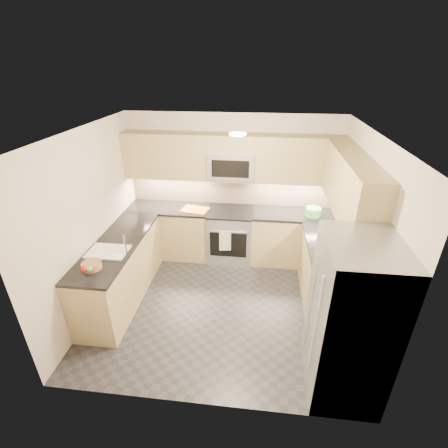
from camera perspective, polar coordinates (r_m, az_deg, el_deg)
floor at (r=4.98m, az=-0.48°, el=-13.72°), size 3.60×3.20×0.00m
ceiling at (r=3.85m, az=-0.63°, el=15.74°), size 3.60×3.20×0.02m
wall_back at (r=5.73m, az=1.47°, el=6.55°), size 3.60×0.02×2.50m
wall_front at (r=2.97m, az=-4.55°, el=-15.42°), size 3.60×0.02×2.50m
wall_left at (r=4.82m, az=-22.29°, el=0.32°), size 0.02×3.20×2.50m
wall_right at (r=4.45m, az=23.14°, el=-2.12°), size 0.02×3.20×2.50m
base_cab_back_left at (r=5.98m, az=-9.35°, el=-1.31°), size 1.42×0.60×0.90m
base_cab_back_right at (r=5.80m, az=11.88°, el=-2.50°), size 1.42×0.60×0.90m
base_cab_right at (r=4.91m, az=17.63°, el=-9.31°), size 0.60×1.70×0.90m
base_cab_peninsula at (r=5.08m, az=-17.71°, el=-7.94°), size 0.60×2.00×0.90m
countertop_back_left at (r=5.78m, az=-9.70°, el=2.79°), size 1.42×0.63×0.04m
countertop_back_right at (r=5.59m, az=12.33°, el=1.70°), size 1.42×0.63×0.04m
countertop_right at (r=4.65m, az=18.43°, el=-4.62°), size 0.63×1.70×0.04m
countertop_peninsula at (r=4.84m, az=-18.48°, el=-3.36°), size 0.63×2.00×0.04m
upper_cab_back at (r=5.39m, az=1.36°, el=11.64°), size 3.60×0.35×0.75m
upper_cab_right at (r=4.42m, az=21.44°, el=6.26°), size 0.35×1.95×0.75m
backsplash_back at (r=5.74m, az=1.46°, el=6.01°), size 3.60×0.01×0.51m
backsplash_right at (r=4.85m, az=21.69°, el=-0.12°), size 0.01×2.30×0.51m
gas_range at (r=5.77m, az=1.07°, el=-2.01°), size 0.76×0.65×0.91m
range_cooktop at (r=5.56m, az=1.11°, el=2.14°), size 0.76×0.65×0.03m
oven_door_glass at (r=5.49m, az=0.73°, el=-3.71°), size 0.62×0.02×0.45m
oven_handle at (r=5.34m, az=0.72°, el=-1.33°), size 0.60×0.02×0.02m
microwave at (r=5.40m, az=1.32°, el=10.29°), size 0.76×0.40×0.40m
microwave_door at (r=5.20m, az=1.10°, el=9.64°), size 0.60×0.01×0.28m
refrigerator at (r=3.63m, az=21.18°, el=-15.58°), size 0.70×0.90×1.80m
fridge_handle_left at (r=3.39m, az=15.69°, el=-17.03°), size 0.02×0.02×1.20m
fridge_handle_right at (r=3.66m, az=14.95°, el=-13.14°), size 0.02×0.02×1.20m
sink_basin at (r=4.67m, az=-19.61°, el=-5.31°), size 0.52×0.38×0.16m
faucet at (r=4.46m, az=-16.99°, el=-3.44°), size 0.03×0.03×0.28m
utensil_bowl at (r=5.53m, az=15.44°, el=2.06°), size 0.32×0.32×0.14m
cutting_board at (r=5.59m, az=-5.12°, el=2.53°), size 0.49×0.39×0.01m
fruit_basket at (r=4.34m, az=-22.24°, el=-6.75°), size 0.27×0.27×0.09m
fruit_apple at (r=4.17m, az=-23.33°, el=-7.27°), size 0.08×0.08×0.08m
fruit_pear at (r=4.15m, az=-22.57°, el=-7.30°), size 0.06×0.06×0.06m
dish_towel_check at (r=5.41m, az=0.19°, el=-2.99°), size 0.19×0.04×0.37m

